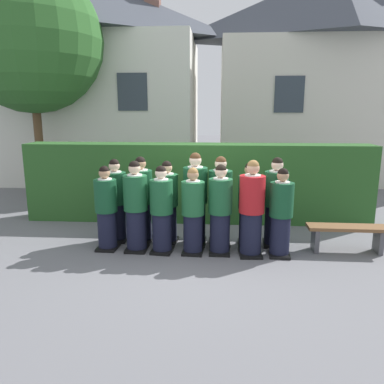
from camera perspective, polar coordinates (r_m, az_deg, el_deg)
The scene contains 20 objects.
ground_plane at distance 6.86m, azimuth -0.13°, elevation -9.03°, with size 60.00×60.00×0.00m, color slate.
student_front_row_0 at distance 6.97m, azimuth -12.79°, elevation -2.69°, with size 0.40×0.49×1.53m.
student_front_row_1 at distance 6.80m, azimuth -8.46°, elevation -2.47°, with size 0.42×0.51×1.63m.
student_front_row_2 at distance 6.68m, azimuth -4.60°, elevation -2.98°, with size 0.41×0.48×1.56m.
student_front_row_3 at distance 6.61m, azimuth 0.14°, elevation -3.20°, with size 0.40×0.47×1.54m.
student_front_row_4 at distance 6.62m, azimuth 4.27°, elevation -2.97°, with size 0.41×0.50×1.59m.
student_in_red_blazer at distance 6.57m, azimuth 8.96°, elevation -2.81°, with size 0.44×0.53×1.68m.
student_front_row_6 at distance 6.66m, azimuth 13.25°, elevation -3.37°, with size 0.40×0.50×1.54m.
student_rear_row_0 at distance 7.38m, azimuth -11.40°, elevation -1.54°, with size 0.41×0.47×1.60m.
student_rear_row_1 at distance 7.26m, azimuth -7.63°, elevation -1.44°, with size 0.43×0.49×1.65m.
student_rear_row_2 at distance 7.15m, azimuth -3.74°, elevation -1.85°, with size 0.41×0.48×1.57m.
student_rear_row_3 at distance 7.06m, azimuth 0.50°, elevation -1.36°, with size 0.45×0.54×1.73m.
student_rear_row_4 at distance 7.05m, azimuth 4.25°, elevation -1.67°, with size 0.44×0.53×1.67m.
student_rear_row_5 at distance 7.04m, azimuth 8.57°, elevation -2.21°, with size 0.41×0.50×1.57m.
student_rear_row_6 at distance 7.13m, azimuth 12.46°, elevation -1.81°, with size 0.43×0.50×1.66m.
hedge at distance 8.56m, azimuth 0.79°, elevation 1.44°, with size 7.69×0.70×1.75m.
school_building_main at distance 14.36m, azimuth 20.31°, elevation 16.04°, with size 7.96×3.43×6.99m.
school_building_annex at distance 14.29m, azimuth -12.81°, elevation 15.91°, with size 6.65×4.53×6.72m.
oak_tree_left at distance 12.12m, azimuth -23.19°, elevation 20.26°, with size 3.99×3.99×6.36m.
wooden_bench at distance 7.31m, azimuth 22.35°, elevation -5.73°, with size 1.40×0.38×0.48m.
Camera 1 is at (0.44, -6.37, 2.52)m, focal length 35.39 mm.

